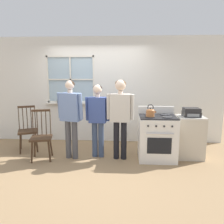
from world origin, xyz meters
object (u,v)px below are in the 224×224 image
(stove, at_px, (157,137))
(stereo, at_px, (191,112))
(potted_plant, at_px, (60,100))
(side_counter, at_px, (189,137))
(chair_near_wall, at_px, (28,131))
(person_adult_right, at_px, (120,111))
(kettle, at_px, (150,112))
(chair_by_window, at_px, (41,138))
(person_teen_center, at_px, (98,114))
(person_elderly_left, at_px, (71,113))

(stove, distance_m, stereo, 0.88)
(potted_plant, height_order, side_counter, potted_plant)
(chair_near_wall, xyz_separation_m, person_adult_right, (2.15, -0.37, 0.56))
(person_adult_right, distance_m, kettle, 0.61)
(side_counter, xyz_separation_m, stereo, (0.00, -0.02, 0.54))
(chair_by_window, relative_size, person_adult_right, 0.63)
(person_teen_center, relative_size, person_adult_right, 0.94)
(stereo, bearing_deg, person_adult_right, -173.77)
(chair_by_window, bearing_deg, person_teen_center, -2.36)
(chair_near_wall, xyz_separation_m, person_teen_center, (1.68, -0.28, 0.47))
(chair_by_window, distance_m, potted_plant, 1.42)
(chair_by_window, bearing_deg, potted_plant, 75.35)
(person_adult_right, bearing_deg, chair_by_window, -172.01)
(person_adult_right, relative_size, potted_plant, 7.66)
(person_elderly_left, xyz_separation_m, person_teen_center, (0.55, 0.12, -0.05))
(potted_plant, bearing_deg, kettle, -29.51)
(kettle, xyz_separation_m, stereo, (0.88, 0.25, -0.04))
(person_adult_right, relative_size, kettle, 6.74)
(chair_near_wall, relative_size, side_counter, 1.16)
(chair_by_window, xyz_separation_m, side_counter, (3.12, 0.30, -0.02))
(chair_near_wall, relative_size, potted_plant, 4.79)
(kettle, height_order, side_counter, kettle)
(person_elderly_left, distance_m, stereo, 2.51)
(person_adult_right, distance_m, potted_plant, 1.98)
(chair_by_window, relative_size, potted_plant, 4.79)
(person_elderly_left, xyz_separation_m, stereo, (2.51, 0.19, 0.00))
(kettle, bearing_deg, person_teen_center, 170.25)
(person_elderly_left, distance_m, person_teen_center, 0.56)
(chair_by_window, relative_size, stove, 0.96)
(kettle, bearing_deg, potted_plant, 150.49)
(person_adult_right, bearing_deg, kettle, -4.90)
(stove, xyz_separation_m, potted_plant, (-2.37, 1.12, 0.62))
(person_elderly_left, height_order, potted_plant, person_elderly_left)
(stove, bearing_deg, stereo, 9.79)
(stereo, bearing_deg, chair_by_window, -174.83)
(chair_by_window, relative_size, chair_near_wall, 1.00)
(potted_plant, relative_size, stereo, 0.64)
(stove, bearing_deg, person_elderly_left, -177.85)
(chair_by_window, distance_m, person_elderly_left, 0.81)
(chair_by_window, xyz_separation_m, person_adult_right, (1.64, 0.12, 0.56))
(chair_by_window, bearing_deg, side_counter, -7.29)
(chair_near_wall, distance_m, stove, 2.95)
(person_elderly_left, xyz_separation_m, person_adult_right, (1.03, 0.03, 0.04))
(chair_by_window, bearing_deg, stove, -9.04)
(potted_plant, relative_size, side_counter, 0.24)
(chair_near_wall, xyz_separation_m, kettle, (2.76, -0.47, 0.56))
(chair_near_wall, xyz_separation_m, person_elderly_left, (1.13, -0.40, 0.52))
(person_teen_center, relative_size, kettle, 6.31)
(stereo, bearing_deg, chair_near_wall, 176.67)
(side_counter, bearing_deg, person_adult_right, -172.98)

